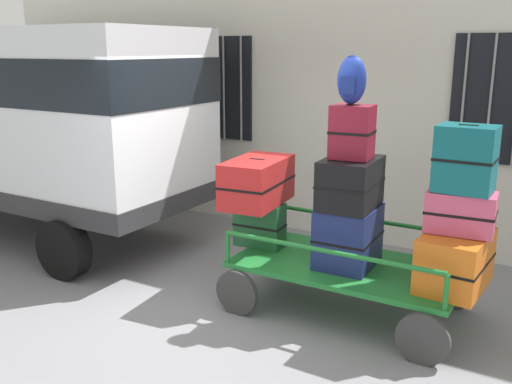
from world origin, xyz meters
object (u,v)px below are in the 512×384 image
(suitcase_midleft_middle, at_px, (350,183))
(suitcase_midleft_bottom, at_px, (348,236))
(suitcase_center_bottom, at_px, (455,260))
(backpack, at_px, (352,80))
(suitcase_left_middle, at_px, (257,182))
(van, at_px, (32,112))
(suitcase_midleft_top, at_px, (352,132))
(suitcase_center_middle, at_px, (461,212))
(suitcase_center_top, at_px, (466,159))
(suitcase_left_bottom, at_px, (260,224))
(luggage_cart, at_px, (347,273))

(suitcase_midleft_middle, bearing_deg, suitcase_midleft_bottom, -90.00)
(suitcase_midleft_middle, xyz_separation_m, suitcase_center_bottom, (1.02, -0.02, -0.58))
(backpack, bearing_deg, suitcase_midleft_middle, 61.80)
(suitcase_left_middle, bearing_deg, van, 177.28)
(suitcase_midleft_top, bearing_deg, suitcase_center_middle, 1.84)
(suitcase_center_middle, xyz_separation_m, suitcase_center_top, (0.00, 0.00, 0.47))
(suitcase_center_bottom, relative_size, backpack, 1.88)
(suitcase_midleft_middle, bearing_deg, suitcase_left_middle, -178.93)
(van, xyz_separation_m, suitcase_left_bottom, (3.64, -0.12, -0.98))
(suitcase_midleft_middle, relative_size, suitcase_midleft_top, 1.43)
(van, height_order, suitcase_left_bottom, van)
(suitcase_center_top, bearing_deg, van, 178.66)
(suitcase_midleft_bottom, bearing_deg, suitcase_center_middle, 1.16)
(suitcase_midleft_top, bearing_deg, backpack, -129.33)
(suitcase_center_bottom, distance_m, backpack, 1.86)
(suitcase_left_middle, bearing_deg, suitcase_center_top, 1.13)
(suitcase_left_middle, relative_size, suitcase_center_bottom, 1.14)
(suitcase_center_middle, bearing_deg, backpack, -176.94)
(backpack, bearing_deg, luggage_cart, 68.55)
(van, xyz_separation_m, suitcase_center_top, (5.68, -0.13, -0.06))
(suitcase_left_bottom, xyz_separation_m, suitcase_midleft_bottom, (1.02, -0.03, 0.05))
(suitcase_midleft_bottom, relative_size, suitcase_midleft_top, 1.33)
(luggage_cart, xyz_separation_m, suitcase_midleft_bottom, (0.00, -0.01, 0.39))
(suitcase_center_top, relative_size, backpack, 1.32)
(luggage_cart, distance_m, suitcase_midleft_bottom, 0.39)
(luggage_cart, height_order, suitcase_left_middle, suitcase_left_middle)
(van, bearing_deg, suitcase_left_middle, -2.72)
(luggage_cart, distance_m, suitcase_left_middle, 1.31)
(suitcase_center_top, xyz_separation_m, backpack, (-1.04, -0.06, 0.63))
(suitcase_midleft_bottom, relative_size, suitcase_center_middle, 1.10)
(suitcase_left_middle, distance_m, suitcase_midleft_bottom, 1.11)
(suitcase_left_bottom, height_order, suitcase_center_middle, suitcase_center_middle)
(van, relative_size, suitcase_midleft_top, 9.65)
(suitcase_midleft_bottom, bearing_deg, backpack, -118.29)
(luggage_cart, distance_m, suitcase_center_middle, 1.28)
(suitcase_midleft_middle, distance_m, suitcase_center_middle, 1.03)
(van, relative_size, backpack, 11.04)
(van, relative_size, suitcase_center_bottom, 5.88)
(suitcase_left_bottom, relative_size, backpack, 1.24)
(luggage_cart, bearing_deg, van, 178.27)
(suitcase_midleft_bottom, height_order, suitcase_center_bottom, suitcase_midleft_bottom)
(suitcase_center_bottom, distance_m, suitcase_center_middle, 0.44)
(suitcase_midleft_bottom, xyz_separation_m, suitcase_center_bottom, (1.02, -0.02, -0.04))
(suitcase_midleft_bottom, bearing_deg, suitcase_center_bottom, -1.34)
(van, height_order, luggage_cart, van)
(suitcase_center_middle, xyz_separation_m, backpack, (-1.04, -0.06, 1.11))
(suitcase_midleft_middle, height_order, suitcase_center_top, suitcase_center_top)
(suitcase_center_middle, relative_size, backpack, 1.38)
(luggage_cart, bearing_deg, suitcase_midleft_top, -90.00)
(suitcase_midleft_top, relative_size, suitcase_center_top, 0.87)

